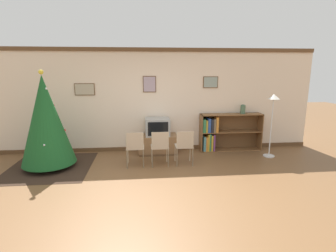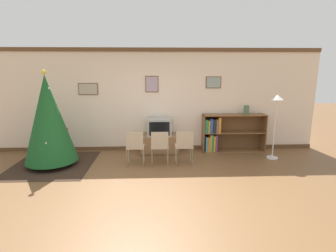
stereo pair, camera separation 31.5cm
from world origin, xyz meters
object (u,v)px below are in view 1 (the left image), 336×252
television (158,127)px  standing_lamp (273,109)px  christmas_tree (46,120)px  folding_chair_center (160,146)px  folding_chair_right (184,145)px  folding_chair_left (135,147)px  bookshelf (220,132)px  vase (243,109)px  tv_console (158,144)px

television → standing_lamp: (2.79, -0.54, 0.50)m
christmas_tree → folding_chair_center: (2.47, -0.16, -0.60)m
folding_chair_right → folding_chair_left: bearing=180.0°
bookshelf → vase: (0.61, 0.01, 0.61)m
tv_console → folding_chair_center: 0.97m
tv_console → standing_lamp: (2.79, -0.54, 0.97)m
folding_chair_right → vase: (1.74, 1.06, 0.64)m
folding_chair_center → bookshelf: bookshelf is taller
television → standing_lamp: 2.89m
tv_console → folding_chair_center: (-0.00, -0.94, 0.23)m
tv_console → folding_chair_center: size_ratio=1.22×
bookshelf → standing_lamp: 1.46m
folding_chair_right → bookshelf: (1.13, 1.05, 0.03)m
television → vase: (2.30, 0.13, 0.41)m
television → folding_chair_center: television is taller
folding_chair_left → tv_console: bearing=59.3°
television → bookshelf: size_ratio=0.37×
television → standing_lamp: size_ratio=0.39×
standing_lamp → television: bearing=169.1°
television → vase: 2.34m
tv_console → bookshelf: bookshelf is taller
television → folding_chair_right: size_ratio=0.75×
christmas_tree → folding_chair_right: bearing=-2.9°
folding_chair_right → bookshelf: size_ratio=0.49×
christmas_tree → standing_lamp: 5.27m
bookshelf → vase: size_ratio=6.90×
television → standing_lamp: standing_lamp is taller
tv_console → folding_chair_center: folding_chair_center is taller
christmas_tree → television: bearing=17.5°
folding_chair_left → folding_chair_center: 0.56m
folding_chair_center → folding_chair_left: bearing=180.0°
television → folding_chair_left: 1.12m
christmas_tree → television: (2.47, 0.78, -0.37)m
folding_chair_center → vase: 2.61m
tv_console → folding_chair_right: size_ratio=1.22×
folding_chair_center → standing_lamp: (2.79, 0.40, 0.74)m
folding_chair_right → bookshelf: 1.54m
bookshelf → christmas_tree: bearing=-167.9°
vase → tv_console: bearing=-176.9°
christmas_tree → standing_lamp: christmas_tree is taller
folding_chair_center → folding_chair_right: (0.56, 0.00, 0.00)m
standing_lamp → christmas_tree: bearing=-177.3°
folding_chair_right → vase: size_ratio=3.41×
television → folding_chair_left: bearing=-120.7°
folding_chair_left → television: bearing=59.3°
christmas_tree → standing_lamp: size_ratio=1.36×
christmas_tree → vase: christmas_tree is taller
christmas_tree → bookshelf: christmas_tree is taller
folding_chair_right → vase: vase is taller
tv_console → vase: (2.30, 0.12, 0.87)m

